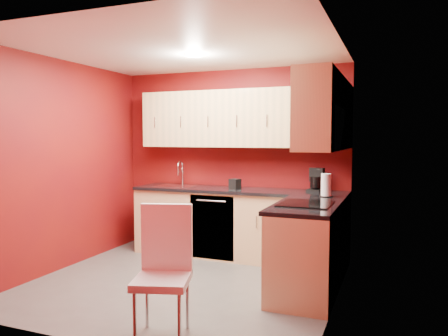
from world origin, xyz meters
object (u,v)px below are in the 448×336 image
Objects in this scene: sink at (177,183)px; paper_towel at (326,185)px; napkin_holder at (235,184)px; dining_chair at (162,273)px; microwave at (318,129)px; coffee_maker at (315,180)px.

paper_towel is at bearing -9.62° from sink.
napkin_holder reaches higher than dining_chair.
napkin_holder is (-1.23, 0.97, -0.69)m from microwave.
napkin_holder is at bearing -163.14° from coffee_maker.
sink is 0.87m from napkin_holder.
microwave is 2.43m from sink.
dining_chair is (0.26, -2.37, -0.46)m from napkin_holder.
paper_towel is at bearing -56.88° from coffee_maker.
napkin_holder is (0.87, -0.03, 0.03)m from sink.
coffee_maker is (-0.21, 1.10, -0.61)m from microwave.
napkin_holder is at bearing -2.01° from sink.
microwave is at bearing -25.60° from sink.
dining_chair is at bearing -83.67° from napkin_holder.
coffee_maker is 2.67m from dining_chair.
microwave is 0.73× the size of dining_chair.
napkin_holder is (-1.02, -0.13, -0.08)m from coffee_maker.
microwave is 1.46× the size of sink.
microwave is at bearing -88.98° from paper_towel.
coffee_maker is 2.22× the size of napkin_holder.
microwave reaches higher than napkin_holder.
dining_chair is (-0.75, -2.50, -0.54)m from coffee_maker.
sink is at bearing -167.44° from coffee_maker.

